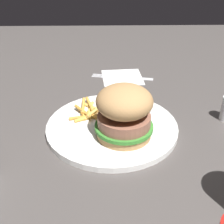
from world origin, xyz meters
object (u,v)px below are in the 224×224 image
(sandwich, at_px, (124,112))
(plate, at_px, (112,127))
(napkin, at_px, (122,77))
(fork, at_px, (122,76))
(fries_pile, at_px, (90,112))

(sandwich, bearing_deg, plate, 30.71)
(plate, bearing_deg, napkin, -7.53)
(sandwich, bearing_deg, napkin, -2.36)
(plate, xyz_separation_m, fork, (0.26, -0.03, -0.00))
(fries_pile, bearing_deg, plate, -133.07)
(sandwich, distance_m, napkin, 0.30)
(fork, bearing_deg, sandwich, 177.94)
(sandwich, distance_m, fork, 0.30)
(sandwich, relative_size, fries_pile, 1.17)
(plate, height_order, fork, plate)
(plate, relative_size, fork, 1.57)
(sandwich, distance_m, fries_pile, 0.12)
(fries_pile, height_order, fork, fries_pile)
(fries_pile, bearing_deg, fork, -20.15)
(plate, height_order, napkin, plate)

